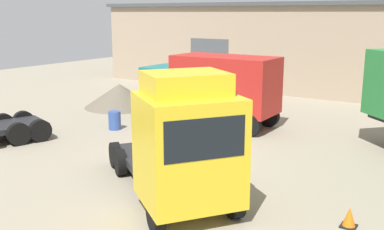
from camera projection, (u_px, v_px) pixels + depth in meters
The scene contains 7 objects.
ground_plane at pixel (188, 153), 17.85m from camera, with size 60.00×60.00×0.00m, color gray.
warehouse_building at pixel (330, 46), 32.21m from camera, with size 34.49×9.41×6.15m.
tractor_unit_yellow at pixel (183, 146), 12.42m from camera, with size 6.56×5.73×3.93m.
box_truck_teal at pixel (210, 86), 22.15m from camera, with size 6.90×2.43×3.42m.
gravel_pile at pixel (120, 95), 26.44m from camera, with size 4.15×4.15×1.36m.
oil_drum at pixel (115, 120), 21.34m from camera, with size 0.58×0.58×0.88m.
traffic_cone at pixel (349, 218), 11.63m from camera, with size 0.40×0.40×0.55m.
Camera 1 is at (9.47, -14.19, 5.45)m, focal length 42.00 mm.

